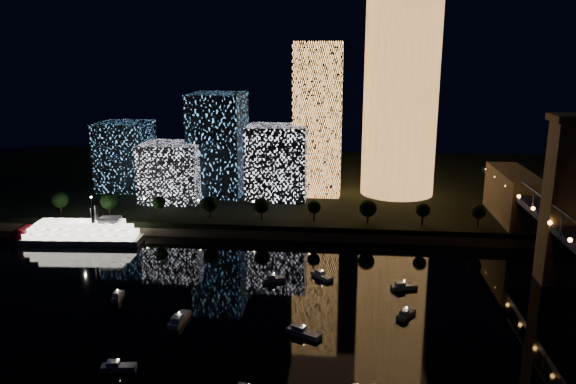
% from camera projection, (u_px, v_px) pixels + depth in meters
% --- Properties ---
extents(ground, '(520.00, 520.00, 0.00)m').
position_uv_depth(ground, '(335.00, 357.00, 126.74)').
color(ground, black).
rests_on(ground, ground).
extents(far_bank, '(420.00, 160.00, 5.00)m').
position_uv_depth(far_bank, '(342.00, 184.00, 280.46)').
color(far_bank, black).
rests_on(far_bank, ground).
extents(seawall, '(420.00, 6.00, 3.00)m').
position_uv_depth(seawall, '(340.00, 236.00, 205.47)').
color(seawall, '#6B5E4C').
rests_on(seawall, ground).
extents(tower_cylindrical, '(34.00, 34.00, 87.64)m').
position_uv_depth(tower_cylindrical, '(401.00, 94.00, 242.68)').
color(tower_cylindrical, '#E79749').
rests_on(tower_cylindrical, far_bank).
extents(tower_rectangular, '(20.81, 20.81, 66.20)m').
position_uv_depth(tower_rectangular, '(318.00, 119.00, 246.09)').
color(tower_rectangular, '#E79749').
rests_on(tower_rectangular, far_bank).
extents(midrise_blocks, '(95.57, 41.36, 44.54)m').
position_uv_depth(midrise_blocks, '(203.00, 155.00, 247.61)').
color(midrise_blocks, white).
rests_on(midrise_blocks, far_bank).
extents(riverboat, '(46.65, 12.72, 13.89)m').
position_uv_depth(riverboat, '(76.00, 233.00, 201.89)').
color(riverboat, silver).
rests_on(riverboat, ground).
extents(motorboats, '(124.15, 67.29, 2.78)m').
position_uv_depth(motorboats, '(310.00, 332.00, 136.26)').
color(motorboats, silver).
rests_on(motorboats, ground).
extents(esplanade_trees, '(165.87, 6.62, 8.81)m').
position_uv_depth(esplanade_trees, '(242.00, 205.00, 212.81)').
color(esplanade_trees, black).
rests_on(esplanade_trees, far_bank).
extents(street_lamps, '(132.70, 0.70, 5.65)m').
position_uv_depth(street_lamps, '(254.00, 205.00, 218.60)').
color(street_lamps, black).
rests_on(street_lamps, far_bank).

